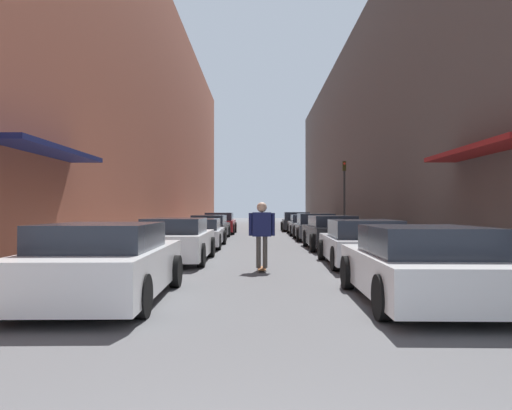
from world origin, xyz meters
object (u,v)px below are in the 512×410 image
object	(u,v)px
parked_car_right_0	(421,266)
parked_car_right_5	(296,222)
parked_car_right_3	(315,227)
parked_car_left_1	(176,240)
parked_car_right_1	(363,243)
parked_car_right_2	(331,233)
parked_car_left_0	(105,263)
parked_car_left_4	(220,223)
parked_car_left_3	(210,227)
parked_car_right_4	(305,225)
skateboarder	(262,229)
parked_car_left_2	(199,233)
traffic_light	(344,191)

from	to	relation	value
parked_car_right_0	parked_car_right_5	bearing A→B (deg)	89.94
parked_car_right_0	parked_car_right_3	bearing A→B (deg)	89.44
parked_car_left_1	parked_car_right_5	world-z (taller)	parked_car_right_5
parked_car_right_1	parked_car_right_2	size ratio (longest dim) A/B	1.00
parked_car_left_0	parked_car_right_5	distance (m)	27.34
parked_car_left_4	parked_car_left_3	bearing A→B (deg)	-91.03
parked_car_right_1	parked_car_right_4	bearing A→B (deg)	90.32
parked_car_right_4	parked_car_right_5	world-z (taller)	parked_car_right_5
parked_car_left_1	parked_car_right_4	bearing A→B (deg)	71.58
parked_car_left_3	parked_car_right_5	bearing A→B (deg)	60.96
parked_car_right_2	skateboarder	distance (m)	7.22
parked_car_left_1	parked_car_right_0	bearing A→B (deg)	-51.54
parked_car_right_4	skateboarder	bearing A→B (deg)	-98.68
parked_car_left_4	parked_car_right_1	bearing A→B (deg)	-73.25
parked_car_left_1	parked_car_left_2	size ratio (longest dim) A/B	0.95
parked_car_left_2	parked_car_right_0	distance (m)	12.93
parked_car_right_0	parked_car_left_0	bearing A→B (deg)	177.91
parked_car_left_2	traffic_light	xyz separation A→B (m)	(6.49, 3.78, 1.82)
parked_car_left_2	parked_car_right_2	bearing A→B (deg)	-11.08
parked_car_right_2	traffic_light	size ratio (longest dim) A/B	1.20
parked_car_right_3	parked_car_left_1	bearing A→B (deg)	-116.80
parked_car_left_0	parked_car_right_4	world-z (taller)	parked_car_left_0
parked_car_left_2	parked_car_right_5	world-z (taller)	parked_car_right_5
parked_car_left_2	parked_car_left_4	bearing A→B (deg)	90.19
parked_car_left_0	parked_car_right_4	size ratio (longest dim) A/B	1.00
parked_car_right_3	parked_car_right_2	bearing A→B (deg)	-90.21
parked_car_right_2	traffic_light	distance (m)	5.27
parked_car_left_4	parked_car_right_1	size ratio (longest dim) A/B	0.99
parked_car_right_3	parked_car_right_5	size ratio (longest dim) A/B	0.95
parked_car_left_1	skateboarder	distance (m)	3.24
parked_car_left_4	skateboarder	bearing A→B (deg)	-82.37
parked_car_left_2	parked_car_right_2	size ratio (longest dim) A/B	1.08
parked_car_right_0	parked_car_right_4	world-z (taller)	parked_car_right_0
parked_car_right_1	parked_car_left_1	bearing A→B (deg)	171.16
parked_car_left_4	parked_car_right_0	bearing A→B (deg)	-77.58
parked_car_right_2	parked_car_right_4	size ratio (longest dim) A/B	0.97
parked_car_right_5	traffic_light	xyz separation A→B (m)	(1.43, -11.34, 1.75)
parked_car_right_3	traffic_light	world-z (taller)	traffic_light
parked_car_right_2	parked_car_right_5	world-z (taller)	parked_car_right_5
parked_car_right_1	traffic_light	distance (m)	10.44
parked_car_right_1	parked_car_right_0	bearing A→B (deg)	-92.13
parked_car_left_2	parked_car_left_0	bearing A→B (deg)	-90.72
traffic_light	parked_car_right_4	bearing A→B (deg)	102.71
parked_car_left_2	parked_car_left_3	bearing A→B (deg)	91.31
parked_car_right_1	parked_car_right_4	xyz separation A→B (m)	(-0.09, 16.16, -0.01)
parked_car_right_3	traffic_light	distance (m)	2.33
parked_car_left_2	skateboarder	distance (m)	8.10
parked_car_right_2	parked_car_right_5	distance (m)	16.13
parked_car_right_1	parked_car_right_5	size ratio (longest dim) A/B	1.03
parked_car_left_3	traffic_light	size ratio (longest dim) A/B	1.29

